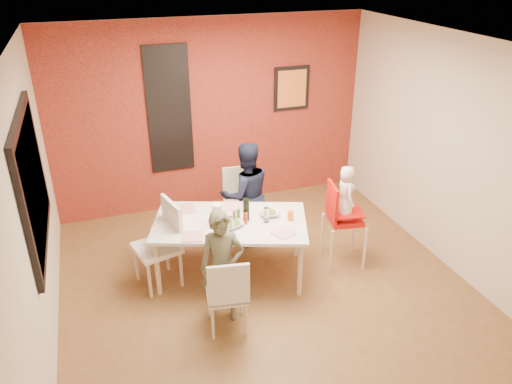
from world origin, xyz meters
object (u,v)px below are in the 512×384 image
object	(u,v)px
child_far	(246,195)
wine_bottle	(246,210)
chair_near	(228,292)
high_chair	(341,216)
chair_far	(241,198)
child_near	(222,267)
dining_table	(230,226)
toddler	(346,193)
chair_left	(164,239)
paper_towel_roll	(217,215)

from	to	relation	value
child_far	wine_bottle	distance (m)	0.71
chair_near	high_chair	xyz separation A→B (m)	(1.62, 0.76, 0.15)
chair_far	child_near	distance (m)	1.72
high_chair	dining_table	bearing A→B (deg)	92.28
dining_table	child_near	bearing A→B (deg)	-112.24
dining_table	toddler	bearing A→B (deg)	-8.10
dining_table	toddler	size ratio (longest dim) A/B	2.97
chair_left	dining_table	bearing A→B (deg)	67.07
chair_near	child_near	xyz separation A→B (m)	(0.01, 0.24, 0.13)
high_chair	chair_left	bearing A→B (deg)	92.11
child_near	chair_near	bearing A→B (deg)	-79.29
chair_near	child_near	bearing A→B (deg)	-83.71
chair_near	wine_bottle	size ratio (longest dim) A/B	3.23
child_near	wine_bottle	size ratio (longest dim) A/B	4.61
chair_far	high_chair	world-z (taller)	high_chair
chair_left	paper_towel_roll	bearing A→B (deg)	62.71
toddler	high_chair	bearing A→B (deg)	79.84
dining_table	wine_bottle	world-z (taller)	wine_bottle
chair_far	child_far	world-z (taller)	child_far
toddler	dining_table	bearing A→B (deg)	88.68
child_near	wine_bottle	world-z (taller)	child_near
chair_left	paper_towel_roll	size ratio (longest dim) A/B	4.03
dining_table	paper_towel_roll	bearing A→B (deg)	-170.82
dining_table	child_near	world-z (taller)	child_near
high_chair	toddler	xyz separation A→B (m)	(0.03, -0.01, 0.31)
high_chair	wine_bottle	bearing A→B (deg)	92.86
high_chair	paper_towel_roll	size ratio (longest dim) A/B	4.25
chair_left	toddler	world-z (taller)	toddler
child_near	paper_towel_roll	distance (m)	0.73
chair_far	child_near	size ratio (longest dim) A/B	0.75
chair_far	toddler	bearing A→B (deg)	-43.77
high_chair	child_far	xyz separation A→B (m)	(-0.93, 0.81, 0.06)
chair_far	chair_near	bearing A→B (deg)	-106.69
chair_left	paper_towel_roll	xyz separation A→B (m)	(0.59, -0.13, 0.28)
high_chair	child_near	bearing A→B (deg)	118.38
paper_towel_roll	dining_table	bearing A→B (deg)	9.18
chair_near	chair_left	xyz separation A→B (m)	(-0.44, 1.06, 0.07)
wine_bottle	chair_near	bearing A→B (deg)	-118.08
child_near	child_far	bearing A→B (deg)	76.79
dining_table	chair_far	world-z (taller)	chair_far
dining_table	wine_bottle	size ratio (longest dim) A/B	7.20
dining_table	child_far	size ratio (longest dim) A/B	1.40
child_far	chair_left	bearing A→B (deg)	24.01
child_near	chair_far	bearing A→B (deg)	80.28
chair_far	chair_left	size ratio (longest dim) A/B	0.93
chair_far	wine_bottle	xyz separation A→B (m)	(-0.21, -0.90, 0.33)
chair_far	wine_bottle	size ratio (longest dim) A/B	3.46
chair_near	child_near	size ratio (longest dim) A/B	0.70
child_near	child_far	world-z (taller)	child_far
chair_near	dining_table	bearing A→B (deg)	-98.41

